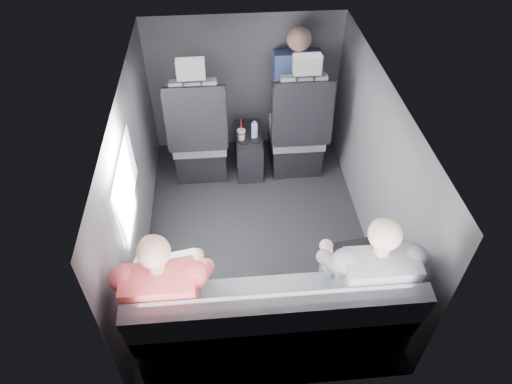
{
  "coord_description": "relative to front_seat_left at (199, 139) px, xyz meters",
  "views": [
    {
      "loc": [
        -0.23,
        -2.56,
        2.87
      ],
      "look_at": [
        -0.01,
        -0.05,
        0.53
      ],
      "focal_mm": 32.0,
      "sensor_mm": 36.0,
      "label": 1
    }
  ],
  "objects": [
    {
      "name": "front_seat_right",
      "position": [
        0.9,
        0.0,
        0.0
      ],
      "size": [
        0.52,
        0.58,
        1.26
      ],
      "color": "black",
      "rests_on": "floor"
    },
    {
      "name": "front_seat_left",
      "position": [
        0.0,
        0.0,
        0.0
      ],
      "size": [
        0.52,
        0.58,
        1.26
      ],
      "color": "black",
      "rests_on": "floor"
    },
    {
      "name": "passenger_rear_left",
      "position": [
        -0.16,
        -1.81,
        0.22
      ],
      "size": [
        0.49,
        0.61,
        1.2
      ],
      "color": "#333338",
      "rests_on": "rear_bench"
    },
    {
      "name": "center_console",
      "position": [
        0.45,
        0.04,
        -0.2
      ],
      "size": [
        0.24,
        0.48,
        0.41
      ],
      "color": "black",
      "rests_on": "floor"
    },
    {
      "name": "panel_front",
      "position": [
        0.45,
        0.46,
        0.27
      ],
      "size": [
        1.8,
        0.02,
        1.35
      ],
      "primitive_type": "cube",
      "color": "#56565B",
      "rests_on": "floor"
    },
    {
      "name": "panel_left",
      "position": [
        -0.45,
        -0.84,
        0.27
      ],
      "size": [
        0.02,
        2.6,
        1.35
      ],
      "primitive_type": "cube",
      "color": "#56565B",
      "rests_on": "floor"
    },
    {
      "name": "rear_bench",
      "position": [
        0.45,
        -1.9,
        -0.09
      ],
      "size": [
        1.6,
        0.57,
        0.92
      ],
      "color": "slate",
      "rests_on": "floor"
    },
    {
      "name": "panel_back",
      "position": [
        0.45,
        -2.14,
        0.27
      ],
      "size": [
        1.8,
        0.02,
        1.35
      ],
      "primitive_type": "cube",
      "color": "#56565B",
      "rests_on": "floor"
    },
    {
      "name": "soda_cup",
      "position": [
        0.38,
        -0.05,
        0.06
      ],
      "size": [
        0.08,
        0.08,
        0.23
      ],
      "color": "white",
      "rests_on": "center_console"
    },
    {
      "name": "floor",
      "position": [
        0.45,
        -0.84,
        -0.4
      ],
      "size": [
        2.6,
        2.6,
        0.0
      ],
      "primitive_type": "plane",
      "color": "black",
      "rests_on": "ground"
    },
    {
      "name": "passenger_rear_right",
      "position": [
        1.01,
        -1.81,
        0.23
      ],
      "size": [
        0.5,
        0.62,
        1.22
      ],
      "color": "navy",
      "rests_on": "rear_bench"
    },
    {
      "name": "water_bottle",
      "position": [
        0.5,
        -0.02,
        0.08
      ],
      "size": [
        0.06,
        0.06,
        0.17
      ],
      "color": "#9CC1D4",
      "rests_on": "center_console"
    },
    {
      "name": "laptop_black",
      "position": [
        1.0,
        -1.63,
        0.23
      ],
      "size": [
        0.33,
        0.3,
        0.22
      ],
      "color": "black",
      "rests_on": "passenger_rear_right"
    },
    {
      "name": "side_window",
      "position": [
        -0.43,
        -1.14,
        0.5
      ],
      "size": [
        0.02,
        0.75,
        0.42
      ],
      "primitive_type": "cube",
      "color": "white",
      "rests_on": "panel_left"
    },
    {
      "name": "laptop_white",
      "position": [
        -0.16,
        -1.67,
        0.24
      ],
      "size": [
        0.38,
        0.38,
        0.26
      ],
      "color": "white",
      "rests_on": "passenger_rear_left"
    },
    {
      "name": "ceiling",
      "position": [
        0.45,
        -0.84,
        0.95
      ],
      "size": [
        2.6,
        2.6,
        0.0
      ],
      "primitive_type": "plane",
      "rotation": [
        3.14,
        0.0,
        0.0
      ],
      "color": "#B2B2AD",
      "rests_on": "panel_back"
    },
    {
      "name": "panel_right",
      "position": [
        1.35,
        -0.84,
        0.27
      ],
      "size": [
        0.02,
        2.6,
        1.35
      ],
      "primitive_type": "cube",
      "color": "#56565B",
      "rests_on": "floor"
    },
    {
      "name": "seatbelt",
      "position": [
        0.9,
        -0.17,
        0.4
      ],
      "size": [
        0.35,
        0.11,
        0.59
      ],
      "primitive_type": "cube",
      "rotation": [
        -0.14,
        0.49,
        0.0
      ],
      "color": "black",
      "rests_on": "front_seat_right"
    },
    {
      "name": "passenger_front_right",
      "position": [
        0.91,
        0.26,
        0.36
      ],
      "size": [
        0.42,
        0.42,
        0.87
      ],
      "color": "navy",
      "rests_on": "front_seat_right"
    }
  ]
}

